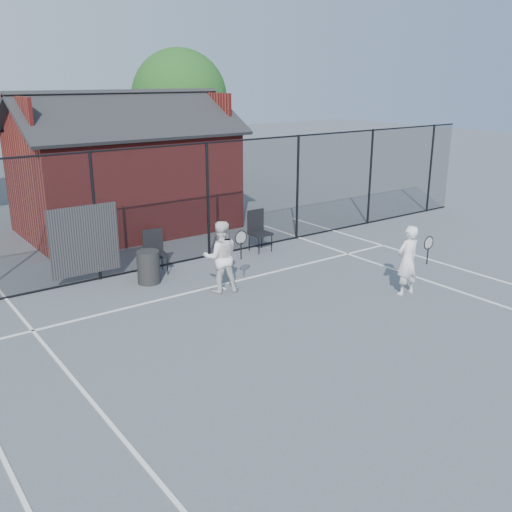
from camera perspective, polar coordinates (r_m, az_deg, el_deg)
ground at (r=10.79m, az=4.87°, el=-7.48°), size 80.00×80.00×0.00m
court_lines at (r=9.93m, az=9.93°, el=-9.97°), size 11.02×18.00×0.01m
fence at (r=14.13m, az=-9.34°, el=4.61°), size 22.04×3.00×3.00m
clubhouse at (r=18.00m, az=-12.94°, el=7.67°), size 6.50×4.36×4.19m
tree_right at (r=24.92m, az=-7.66°, el=15.43°), size 3.97×3.97×5.70m
player_front at (r=12.67m, az=14.93°, el=-0.42°), size 0.70×0.53×1.54m
player_back at (r=12.42m, az=-3.55°, el=-0.08°), size 0.95×0.85×1.60m
chair_left at (r=13.84m, az=-9.98°, el=0.30°), size 0.57×0.59×1.03m
chair_right at (r=15.39m, az=0.44°, el=2.44°), size 0.53×0.55×1.09m
waste_bin at (r=13.27m, az=-10.70°, el=-1.10°), size 0.55×0.55×0.76m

